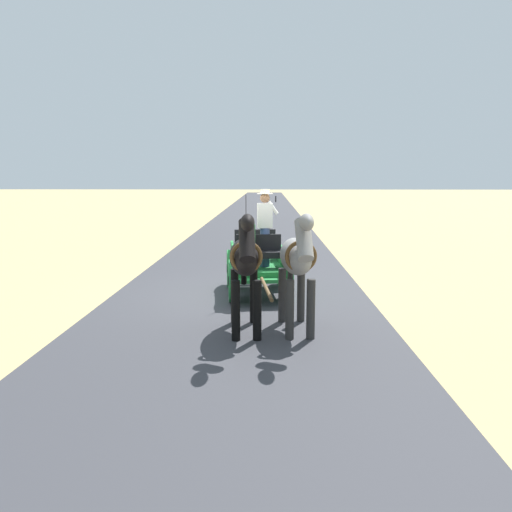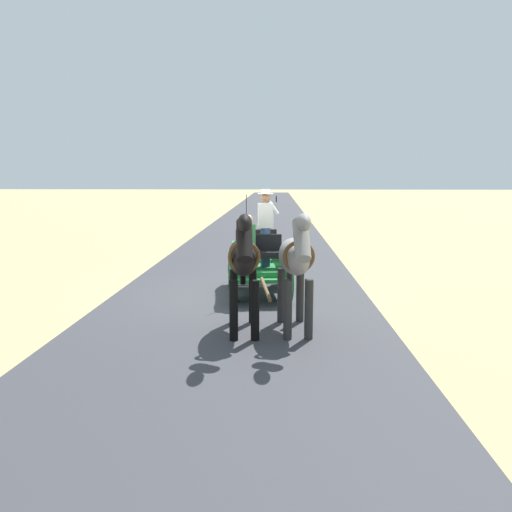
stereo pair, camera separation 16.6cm
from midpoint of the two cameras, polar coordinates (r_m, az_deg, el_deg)
name	(u,v)px [view 2 (the right image)]	position (r m, az deg, el deg)	size (l,w,h in m)	color
ground_plane	(240,295)	(12.22, -1.37, -4.37)	(200.00, 200.00, 0.00)	tan
road_surface	(240,295)	(12.21, -1.37, -4.36)	(6.03, 160.00, 0.01)	#38383D
horse_drawn_carriage	(258,261)	(12.15, 0.65, -0.52)	(1.65, 4.52, 2.50)	#1E7233
horse_near_side	(296,260)	(9.15, 4.92, -0.41)	(0.70, 2.14, 2.21)	gray
horse_off_side	(244,260)	(9.06, -0.85, -0.47)	(0.69, 2.14, 2.21)	black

